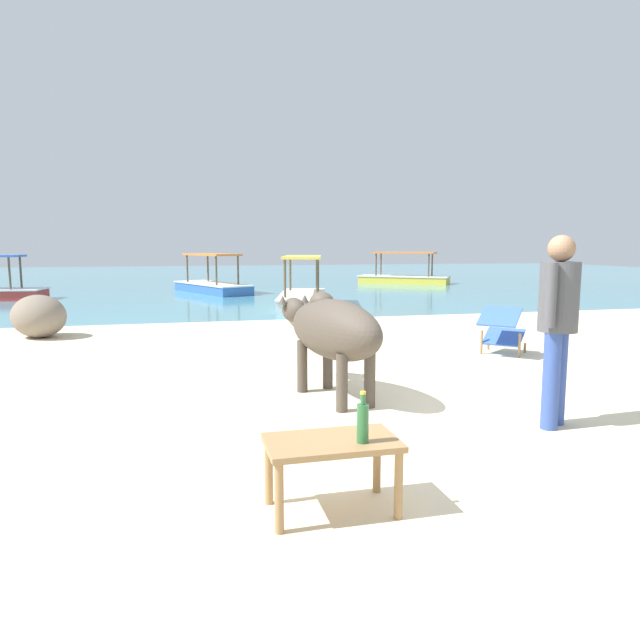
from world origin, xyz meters
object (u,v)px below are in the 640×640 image
at_px(low_bench_table, 332,451).
at_px(boat_blue, 212,284).
at_px(person_standing, 558,316).
at_px(boat_yellow, 404,277).
at_px(boat_white, 303,295).
at_px(cow, 332,329).
at_px(bottle, 363,422).
at_px(deck_chair_near, 502,328).

height_order(low_bench_table, boat_blue, boat_blue).
bearing_deg(low_bench_table, boat_blue, 89.20).
bearing_deg(person_standing, boat_yellow, 124.97).
bearing_deg(boat_blue, boat_yellow, 85.33).
xyz_separation_m(person_standing, boat_white, (-0.06, 10.23, -0.70)).
bearing_deg(low_bench_table, cow, 74.92).
distance_m(low_bench_table, bottle, 0.26).
relative_size(bottle, boat_white, 0.08).
bearing_deg(cow, boat_blue, -12.66).
xyz_separation_m(deck_chair_near, boat_blue, (-3.42, 12.07, -0.13)).
xyz_separation_m(bottle, boat_yellow, (7.81, 18.89, -0.30)).
bearing_deg(boat_yellow, boat_blue, -126.35).
height_order(cow, bottle, cow).
height_order(bottle, deck_chair_near, bottle).
bearing_deg(low_bench_table, deck_chair_near, 48.34).
xyz_separation_m(bottle, deck_chair_near, (3.35, 4.09, -0.16)).
distance_m(bottle, person_standing, 2.40).
relative_size(boat_yellow, boat_blue, 0.96).
distance_m(cow, person_standing, 2.09).
xyz_separation_m(low_bench_table, person_standing, (2.23, 1.07, 0.59)).
distance_m(bottle, boat_blue, 16.17).
height_order(low_bench_table, deck_chair_near, deck_chair_near).
xyz_separation_m(bottle, boat_blue, (-0.07, 16.16, -0.30)).
relative_size(deck_chair_near, boat_yellow, 0.25).
distance_m(bottle, boat_white, 11.56).
height_order(cow, low_bench_table, cow).
height_order(deck_chair_near, person_standing, person_standing).
relative_size(bottle, person_standing, 0.18).
relative_size(bottle, boat_yellow, 0.08).
height_order(bottle, boat_white, boat_white).
distance_m(deck_chair_near, boat_yellow, 15.46).
xyz_separation_m(bottle, person_standing, (2.07, 1.15, 0.40)).
distance_m(cow, low_bench_table, 2.49).
xyz_separation_m(cow, person_standing, (1.61, -1.32, 0.25)).
relative_size(low_bench_table, boat_blue, 0.20).
xyz_separation_m(deck_chair_near, person_standing, (-1.28, -2.94, 0.56)).
distance_m(boat_yellow, boat_white, 9.49).
distance_m(cow, deck_chair_near, 3.33).
distance_m(cow, bottle, 2.52).
distance_m(boat_blue, boat_white, 5.22).
bearing_deg(boat_white, cow, 3.98).
relative_size(cow, boat_yellow, 0.52).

